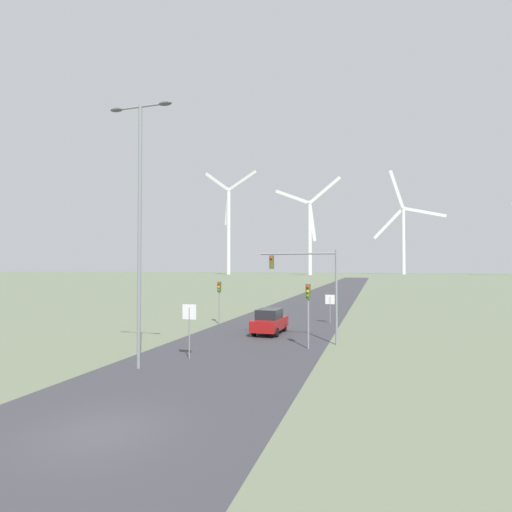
# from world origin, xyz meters

# --- Properties ---
(ground_plane) EXTENTS (600.00, 600.00, 0.00)m
(ground_plane) POSITION_xyz_m (0.00, 0.00, 0.00)
(ground_plane) COLOR #667056
(road_surface) EXTENTS (10.00, 240.00, 0.01)m
(road_surface) POSITION_xyz_m (0.00, 48.00, 0.00)
(road_surface) COLOR #38383D
(road_surface) RESTS_ON ground
(streetlamp) EXTENTS (3.45, 0.32, 12.95)m
(streetlamp) POSITION_xyz_m (-3.15, 6.82, 7.85)
(streetlamp) COLOR gray
(streetlamp) RESTS_ON ground
(stop_sign_near) EXTENTS (0.81, 0.07, 2.92)m
(stop_sign_near) POSITION_xyz_m (-1.66, 9.31, 2.05)
(stop_sign_near) COLOR gray
(stop_sign_near) RESTS_ON ground
(stop_sign_far) EXTENTS (0.81, 0.07, 2.49)m
(stop_sign_far) POSITION_xyz_m (4.10, 24.81, 1.74)
(stop_sign_far) COLOR gray
(stop_sign_far) RESTS_ON ground
(traffic_light_post_near_left) EXTENTS (0.28, 0.34, 3.63)m
(traffic_light_post_near_left) POSITION_xyz_m (-5.03, 21.84, 2.66)
(traffic_light_post_near_left) COLOR gray
(traffic_light_post_near_left) RESTS_ON ground
(traffic_light_post_near_right) EXTENTS (0.28, 0.33, 3.89)m
(traffic_light_post_near_right) POSITION_xyz_m (4.00, 13.81, 2.86)
(traffic_light_post_near_right) COLOR gray
(traffic_light_post_near_right) RESTS_ON ground
(traffic_light_mast_overhead) EXTENTS (5.06, 0.34, 6.04)m
(traffic_light_mast_overhead) POSITION_xyz_m (3.76, 15.53, 4.35)
(traffic_light_mast_overhead) COLOR gray
(traffic_light_mast_overhead) RESTS_ON ground
(car_approaching) EXTENTS (1.93, 4.16, 1.83)m
(car_approaching) POSITION_xyz_m (0.41, 18.28, 0.91)
(car_approaching) COLOR maroon
(car_approaching) RESTS_ON ground
(wind_turbine_far_left) EXTENTS (36.19, 9.67, 63.56)m
(wind_turbine_far_left) POSITION_xyz_m (-76.79, 213.81, 31.19)
(wind_turbine_far_left) COLOR white
(wind_turbine_far_left) RESTS_ON ground
(wind_turbine_left) EXTENTS (38.18, 3.92, 54.71)m
(wind_turbine_left) POSITION_xyz_m (-27.82, 213.84, 25.94)
(wind_turbine_left) COLOR white
(wind_turbine_left) RESTS_ON ground
(wind_turbine_center) EXTENTS (41.54, 2.60, 63.78)m
(wind_turbine_center) POSITION_xyz_m (23.83, 245.66, 25.97)
(wind_turbine_center) COLOR white
(wind_turbine_center) RESTS_ON ground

